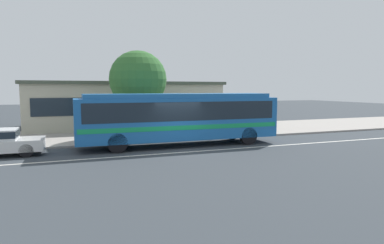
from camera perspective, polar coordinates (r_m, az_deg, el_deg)
ground_plane at (r=17.86m, az=-2.35°, el=-4.71°), size 120.00×120.00×0.00m
sidewalk_slab at (r=24.10m, az=-7.32°, el=-1.90°), size 60.00×8.00×0.12m
lane_stripe_center at (r=17.12m, az=-1.49°, el=-5.15°), size 56.00×0.16×0.01m
transit_bus at (r=18.94m, az=-2.12°, el=1.10°), size 11.30×2.63×2.94m
pedestrian_waiting_near_sign at (r=19.95m, az=-13.72°, el=-0.53°), size 0.45×0.45×1.71m
bus_stop_sign at (r=22.16m, az=5.10°, el=1.92°), size 0.12×0.44×2.59m
street_tree_near_stop at (r=22.20m, az=-9.15°, el=7.10°), size 3.71×3.71×5.55m
station_building at (r=29.38m, az=-11.51°, el=2.98°), size 15.47×8.13×3.77m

